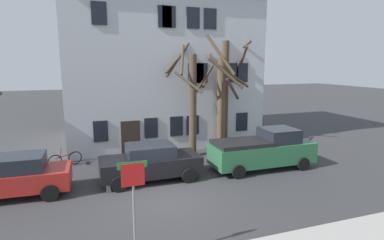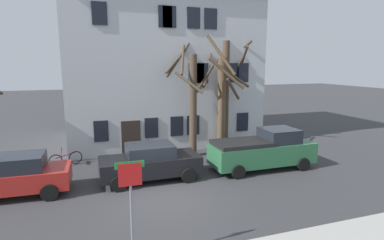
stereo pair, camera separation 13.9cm
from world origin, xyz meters
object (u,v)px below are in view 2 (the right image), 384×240
object	(u,v)px
car_red_wagon	(9,175)
tree_bare_mid	(192,98)
car_black_sedan	(150,162)
street_sign_pole	(131,194)
pickup_truck_green	(263,150)
bicycle_leaning	(66,159)
tree_bare_end	(227,89)
building_main	(158,60)
tree_bare_far	(222,98)

from	to	relation	value
car_red_wagon	tree_bare_mid	bearing A→B (deg)	19.39
car_black_sedan	street_sign_pole	distance (m)	6.39
pickup_truck_green	bicycle_leaning	xyz separation A→B (m)	(-9.67, 3.76, -0.62)
car_red_wagon	tree_bare_end	bearing A→B (deg)	20.06
building_main	pickup_truck_green	size ratio (longest dim) A/B	2.39
tree_bare_mid	bicycle_leaning	bearing A→B (deg)	177.11
car_red_wagon	street_sign_pole	size ratio (longest dim) A/B	1.62
building_main	street_sign_pole	xyz separation A→B (m)	(-4.08, -14.47, -3.59)
tree_bare_far	bicycle_leaning	world-z (taller)	tree_bare_far
tree_bare_end	bicycle_leaning	distance (m)	10.28
tree_bare_far	pickup_truck_green	distance (m)	4.64
tree_bare_far	car_red_wagon	xyz separation A→B (m)	(-11.04, -3.73, -2.36)
car_red_wagon	pickup_truck_green	bearing A→B (deg)	-1.39
building_main	bicycle_leaning	size ratio (longest dim) A/B	7.70
tree_bare_end	car_red_wagon	xyz separation A→B (m)	(-11.60, -4.24, -2.87)
building_main	car_red_wagon	distance (m)	12.65
street_sign_pole	bicycle_leaning	world-z (taller)	street_sign_pole
tree_bare_mid	street_sign_pole	world-z (taller)	tree_bare_mid
car_red_wagon	street_sign_pole	bearing A→B (deg)	-55.86
tree_bare_end	bicycle_leaning	size ratio (longest dim) A/B	4.08
tree_bare_far	car_black_sedan	bearing A→B (deg)	-144.66
car_red_wagon	pickup_truck_green	xyz separation A→B (m)	(11.61, -0.28, 0.10)
tree_bare_far	car_black_sedan	xyz separation A→B (m)	(-5.25, -3.72, -2.40)
car_black_sedan	pickup_truck_green	xyz separation A→B (m)	(5.82, -0.29, 0.14)
car_red_wagon	street_sign_pole	distance (m)	7.38
tree_bare_end	car_red_wagon	world-z (taller)	tree_bare_end
tree_bare_end	bicycle_leaning	world-z (taller)	tree_bare_end
building_main	car_black_sedan	world-z (taller)	building_main
building_main	car_red_wagon	world-z (taller)	building_main
tree_bare_end	car_red_wagon	distance (m)	12.68
tree_bare_mid	tree_bare_far	bearing A→B (deg)	15.67
car_black_sedan	tree_bare_mid	bearing A→B (deg)	45.17
car_black_sedan	pickup_truck_green	size ratio (longest dim) A/B	0.85
tree_bare_mid	pickup_truck_green	distance (m)	4.98
street_sign_pole	car_black_sedan	bearing A→B (deg)	74.35
pickup_truck_green	car_black_sedan	bearing A→B (deg)	177.13
tree_bare_mid	pickup_truck_green	world-z (taller)	tree_bare_mid
building_main	car_black_sedan	size ratio (longest dim) A/B	2.80
building_main	tree_bare_far	size ratio (longest dim) A/B	1.83
tree_bare_far	car_red_wagon	world-z (taller)	tree_bare_far
car_red_wagon	car_black_sedan	size ratio (longest dim) A/B	1.02
building_main	street_sign_pole	size ratio (longest dim) A/B	4.47
building_main	tree_bare_end	xyz separation A→B (m)	(3.43, -4.20, -1.83)
building_main	tree_bare_far	bearing A→B (deg)	-58.62
tree_bare_mid	street_sign_pole	bearing A→B (deg)	-117.61
tree_bare_mid	pickup_truck_green	size ratio (longest dim) A/B	1.28
building_main	tree_bare_end	size ratio (longest dim) A/B	1.89
tree_bare_far	tree_bare_end	bearing A→B (deg)	41.87
tree_bare_mid	car_red_wagon	xyz separation A→B (m)	(-8.89, -3.13, -2.50)
tree_bare_end	pickup_truck_green	bearing A→B (deg)	-89.93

